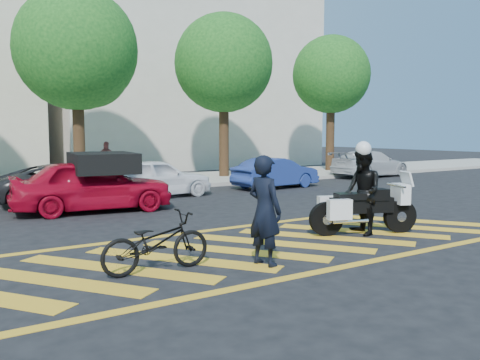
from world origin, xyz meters
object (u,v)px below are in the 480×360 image
officer_moto (362,192)px  red_convertible (92,185)px  parked_mid_left (74,183)px  parked_right (276,173)px  parked_mid_right (155,178)px  officer_bike (265,211)px  bicycle (156,242)px  police_motorcycle (362,207)px  parked_far_right (370,164)px

officer_moto → red_convertible: bearing=-127.1°
parked_mid_left → parked_right: bearing=-83.0°
red_convertible → parked_mid_right: (2.65, 1.85, -0.08)m
officer_bike → officer_moto: (3.17, 0.87, 0.01)m
bicycle → red_convertible: red_convertible is taller
red_convertible → parked_mid_left: 1.86m
officer_moto → red_convertible: (-3.83, 6.18, -0.19)m
parked_mid_right → parked_right: bearing=-93.3°
officer_bike → red_convertible: bearing=-6.4°
parked_mid_right → red_convertible: bearing=121.7°
bicycle → officer_moto: officer_moto is taller
parked_right → parked_mid_right: bearing=84.8°
parked_right → officer_moto: bearing=149.4°
police_motorcycle → red_convertible: red_convertible is taller
bicycle → officer_moto: 4.84m
officer_bike → parked_right: (6.98, 8.90, -0.32)m
officer_moto → parked_right: (3.81, 8.03, -0.33)m
parked_mid_left → officer_moto: bearing=-147.4°
officer_bike → parked_mid_left: bearing=-7.5°
parked_mid_right → parked_far_right: 11.79m
bicycle → parked_right: (8.62, 8.31, 0.12)m
bicycle → parked_mid_left: (0.97, 8.31, 0.15)m
parked_mid_left → parked_far_right: parked_far_right is taller
bicycle → red_convertible: bearing=-8.3°
officer_moto → parked_mid_left: size_ratio=0.41×
officer_bike → bicycle: bearing=58.4°
bicycle → parked_mid_right: parked_mid_right is taller
police_motorcycle → parked_far_right: bearing=62.9°
red_convertible → parked_far_right: red_convertible is taller
red_convertible → parked_right: bearing=-69.4°
police_motorcycle → parked_mid_right: (-1.20, 8.02, 0.07)m
red_convertible → parked_far_right: bearing=-70.3°
parked_mid_right → parked_right: (4.99, -0.00, -0.06)m
police_motorcycle → parked_far_right: parked_far_right is taller
parked_mid_right → parked_right: 4.99m
bicycle → parked_mid_left: parked_mid_left is taller
officer_bike → officer_moto: bearing=-86.4°
bicycle → parked_mid_left: 8.37m
parked_far_right → red_convertible: bearing=98.8°
police_motorcycle → officer_moto: (-0.02, -0.01, 0.34)m
parked_right → parked_far_right: (6.72, 1.40, 0.04)m
parked_far_right → police_motorcycle: bearing=127.9°
parked_far_right → parked_mid_left: bearing=91.6°
officer_bike → parked_far_right: 17.14m
officer_moto → red_convertible: officer_moto is taller
officer_bike → officer_moto: 3.29m
red_convertible → parked_far_right: (14.36, 3.25, -0.09)m
bicycle → parked_far_right: 18.15m
red_convertible → parked_right: red_convertible is taller
parked_mid_right → parked_right: size_ratio=1.07×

